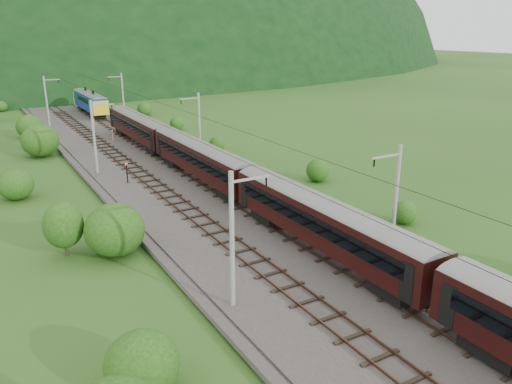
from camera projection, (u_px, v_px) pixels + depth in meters
ground at (319, 283)px, 31.87m from camera, size 600.00×600.00×0.00m
railbed at (243, 229)px, 40.02m from camera, size 14.00×220.00×0.30m
track_left at (216, 232)px, 38.80m from camera, size 2.40×220.00×0.27m
track_right at (269, 221)px, 41.11m from camera, size 2.40×220.00×0.27m
catenary_left at (95, 135)px, 53.77m from camera, size 2.54×192.28×8.00m
catenary_right at (199, 125)px, 59.64m from camera, size 2.54×192.28×8.00m
overhead_wires at (242, 144)px, 37.86m from camera, size 4.83×198.00×0.03m
train at (251, 179)px, 42.61m from camera, size 2.71×128.77×4.69m
hazard_post_near at (113, 135)px, 70.35m from camera, size 0.18×0.18×1.68m
hazard_post_far at (94, 123)px, 80.36m from camera, size 0.14×0.14×1.35m
signal at (127, 171)px, 51.13m from camera, size 0.24×0.24×2.14m
vegetation_left at (46, 207)px, 38.89m from camera, size 12.31×140.15×5.85m
vegetation_right at (376, 201)px, 43.40m from camera, size 5.75×107.89×2.78m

